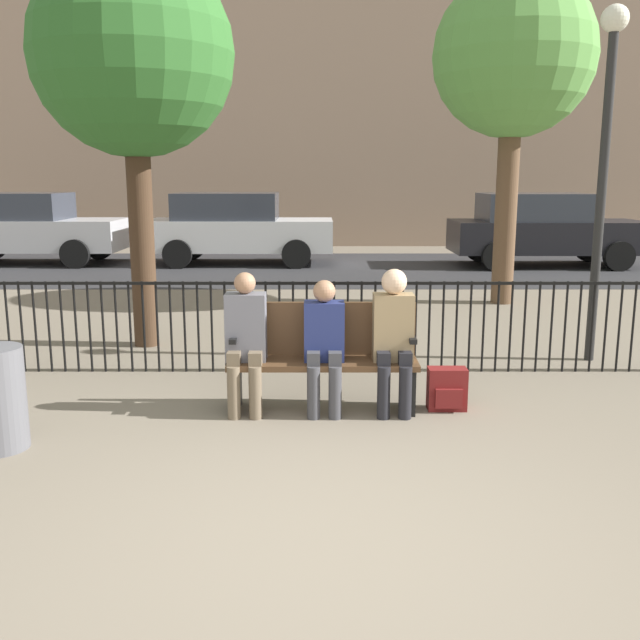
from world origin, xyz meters
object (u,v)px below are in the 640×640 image
Objects in this scene: seated_person_1 at (321,340)px; parked_car_1 at (539,229)px; lamp_post at (603,133)px; tree_1 at (129,57)px; parked_car_0 at (234,227)px; park_bench at (320,353)px; tree_0 at (510,59)px; seated_person_0 at (243,336)px; parked_car_2 at (22,227)px; seated_person_2 at (390,333)px; backpack at (444,389)px.

parked_car_1 is at bearing 63.96° from seated_person_1.
tree_1 is at bearing 172.11° from lamp_post.
parked_car_0 is (-4.90, 8.76, -1.60)m from lamp_post.
tree_0 reaches higher than park_bench.
parked_car_1 is at bearing 60.98° from seated_person_0.
parked_car_1 is (5.62, 10.12, 0.17)m from seated_person_0.
lamp_post is at bearing -7.89° from tree_1.
parked_car_0 reaches higher than seated_person_1.
seated_person_1 is 0.27× the size of parked_car_2.
park_bench is 10.60m from parked_car_0.
lamp_post reaches higher than seated_person_1.
park_bench is at bearing -118.78° from tree_0.
seated_person_2 is 0.30× the size of parked_car_1.
park_bench reaches higher than backpack.
parked_car_2 is (-6.79, 10.45, 0.35)m from park_bench.
tree_1 reaches higher than park_bench.
backpack is 13.15m from parked_car_2.
backpack is 6.65m from tree_0.
seated_person_2 is at bearing -113.05° from tree_0.
parked_car_1 is (4.95, 10.13, 0.20)m from seated_person_1.
seated_person_2 is at bearing 0.53° from seated_person_1.
backpack is (1.08, -0.07, -0.31)m from park_bench.
seated_person_2 is 0.33× the size of lamp_post.
seated_person_0 is 0.33× the size of lamp_post.
seated_person_1 is 0.31× the size of lamp_post.
park_bench is 4.23m from tree_1.
tree_0 is 1.35× the size of lamp_post.
seated_person_1 is 11.28m from parked_car_1.
seated_person_0 reaches higher than backpack.
tree_0 reaches higher than seated_person_0.
lamp_post is (3.61, 1.78, 1.77)m from seated_person_0.
backpack is (1.73, 0.06, -0.49)m from seated_person_0.
tree_1 is 8.43m from parked_car_0.
parked_car_0 is at bearing 176.57° from parked_car_1.
lamp_post is 0.88× the size of parked_car_0.
tree_0 is at bearing 56.66° from seated_person_0.
backpack is at bearing -111.09° from parked_car_1.
tree_1 is at bearing 142.81° from backpack.
backpack is 5.08m from tree_1.
backpack is at bearing -137.54° from lamp_post.
seated_person_2 is at bearing -173.24° from backpack.
tree_1 is 1.07× the size of parked_car_0.
parked_car_2 is (-6.14, 10.58, 0.17)m from seated_person_0.
seated_person_1 is 0.92× the size of seated_person_2.
lamp_post reaches higher than seated_person_2.
parked_car_1 is at bearing 63.61° from park_bench.
parked_car_2 is at bearing 179.55° from parked_car_0.
tree_0 is 1.12× the size of tree_1.
parked_car_0 is (-4.82, 5.15, -2.88)m from tree_0.
seated_person_1 reaches higher than park_bench.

